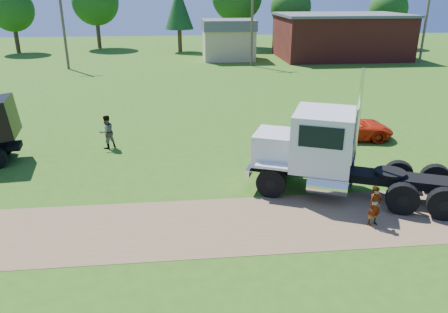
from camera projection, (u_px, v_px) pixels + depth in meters
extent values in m
plane|color=#2E5A13|center=(246.00, 224.00, 16.14)|extent=(140.00, 140.00, 0.00)
cube|color=brown|center=(246.00, 223.00, 16.14)|extent=(120.00, 4.20, 0.01)
cube|color=black|center=(355.00, 174.00, 18.13)|extent=(8.22, 4.31, 0.34)
cylinder|color=black|center=(271.00, 183.00, 18.05)|extent=(1.30, 0.85, 1.24)
cylinder|color=black|center=(271.00, 183.00, 18.05)|extent=(0.56, 0.56, 0.44)
cylinder|color=black|center=(281.00, 162.00, 20.21)|extent=(1.30, 0.85, 1.24)
cylinder|color=black|center=(281.00, 162.00, 20.21)|extent=(0.56, 0.56, 0.44)
cylinder|color=black|center=(402.00, 199.00, 16.66)|extent=(1.30, 0.85, 1.24)
cylinder|color=black|center=(402.00, 199.00, 16.66)|extent=(0.56, 0.56, 0.44)
cylinder|color=black|center=(398.00, 175.00, 18.82)|extent=(1.30, 0.85, 1.24)
cylinder|color=black|center=(398.00, 175.00, 18.82)|extent=(0.56, 0.56, 0.44)
cylinder|color=black|center=(444.00, 204.00, 16.26)|extent=(1.30, 0.85, 1.24)
cylinder|color=black|center=(444.00, 204.00, 16.26)|extent=(0.56, 0.56, 0.44)
cylinder|color=black|center=(435.00, 179.00, 18.42)|extent=(1.30, 0.85, 1.24)
cylinder|color=black|center=(435.00, 179.00, 18.42)|extent=(0.56, 0.56, 0.44)
cube|color=silver|center=(279.00, 148.00, 18.71)|extent=(2.62, 2.56, 1.36)
cube|color=silver|center=(256.00, 147.00, 19.00)|extent=(0.75, 1.59, 1.13)
cube|color=silver|center=(254.00, 163.00, 19.30)|extent=(1.18, 2.46, 0.34)
cube|color=silver|center=(323.00, 139.00, 18.01)|extent=(3.25, 3.43, 2.37)
cube|color=black|center=(296.00, 125.00, 18.14)|extent=(0.94, 2.10, 0.96)
cube|color=black|center=(321.00, 138.00, 16.61)|extent=(1.58, 0.71, 0.85)
cube|color=black|center=(327.00, 118.00, 19.05)|extent=(1.58, 0.71, 0.85)
cube|color=silver|center=(272.00, 166.00, 17.78)|extent=(1.45, 1.00, 0.11)
cube|color=silver|center=(282.00, 147.00, 19.94)|extent=(1.45, 1.00, 0.11)
cylinder|color=silver|center=(327.00, 187.00, 17.29)|extent=(1.72, 1.24, 0.68)
cylinder|color=silver|center=(357.00, 131.00, 18.11)|extent=(0.21, 0.21, 5.20)
cylinder|color=black|center=(390.00, 172.00, 17.67)|extent=(1.63, 1.63, 0.14)
cylinder|color=black|center=(4.00, 145.00, 22.70)|extent=(1.06, 0.48, 1.03)
cylinder|color=black|center=(4.00, 145.00, 22.70)|extent=(0.41, 0.40, 0.36)
imported|color=red|center=(350.00, 127.00, 25.14)|extent=(5.04, 2.82, 1.33)
imported|color=#999999|center=(375.00, 206.00, 15.79)|extent=(0.65, 0.53, 1.54)
imported|color=#999999|center=(107.00, 132.00, 23.49)|extent=(1.13, 1.10, 1.83)
cube|color=maroon|center=(340.00, 37.00, 54.14)|extent=(15.00, 10.00, 5.00)
cube|color=#515156|center=(342.00, 15.00, 53.19)|extent=(15.40, 10.40, 0.30)
cube|color=tan|center=(228.00, 44.00, 53.00)|extent=(6.00, 5.00, 3.60)
cube|color=#515156|center=(229.00, 25.00, 52.18)|extent=(6.20, 5.40, 1.20)
cylinder|color=brown|center=(63.00, 26.00, 45.61)|extent=(0.28, 0.28, 9.00)
cylinder|color=brown|center=(252.00, 24.00, 47.59)|extent=(0.28, 0.28, 9.00)
cylinder|color=brown|center=(426.00, 23.00, 49.58)|extent=(0.28, 0.28, 9.00)
cylinder|color=#322114|center=(17.00, 41.00, 58.64)|extent=(0.56, 0.56, 2.99)
sphere|color=#1D4310|center=(12.00, 10.00, 57.18)|extent=(5.63, 5.63, 5.63)
cylinder|color=#322114|center=(99.00, 36.00, 63.16)|extent=(0.56, 0.56, 3.45)
sphere|color=#1D4310|center=(95.00, 2.00, 61.47)|extent=(6.50, 6.50, 6.50)
cylinder|color=#322114|center=(180.00, 40.00, 59.67)|extent=(0.56, 0.56, 3.04)
cone|color=#103717|center=(179.00, 7.00, 58.12)|extent=(3.83, 3.83, 5.65)
cylinder|color=#322114|center=(237.00, 34.00, 64.11)|extent=(0.56, 0.56, 3.84)
cylinder|color=#322114|center=(289.00, 37.00, 63.57)|extent=(0.56, 0.56, 3.05)
sphere|color=#1D4310|center=(291.00, 7.00, 62.09)|extent=(5.75, 5.75, 5.75)
cylinder|color=#322114|center=(385.00, 37.00, 64.42)|extent=(0.56, 0.56, 2.90)
sphere|color=#1D4310|center=(388.00, 9.00, 63.01)|extent=(5.46, 5.46, 5.46)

